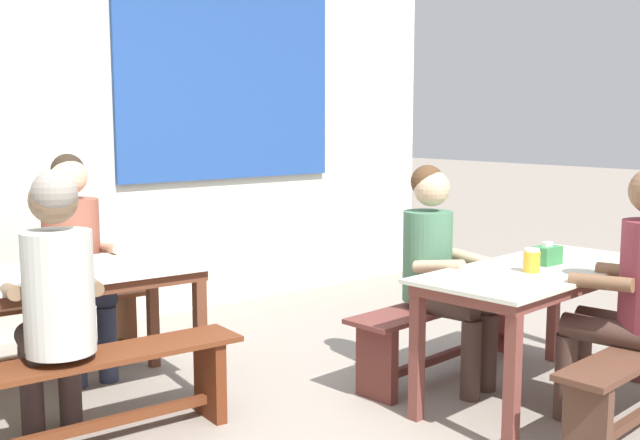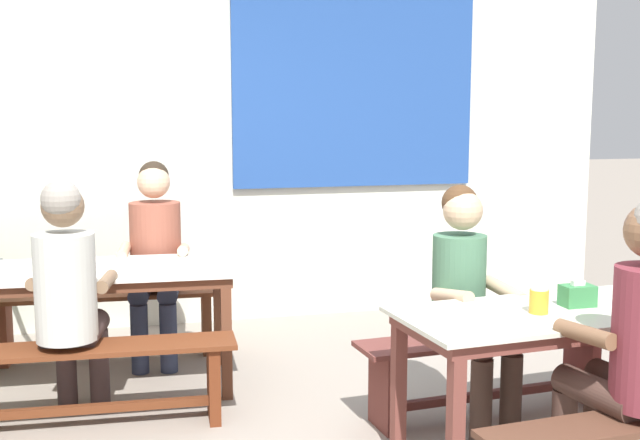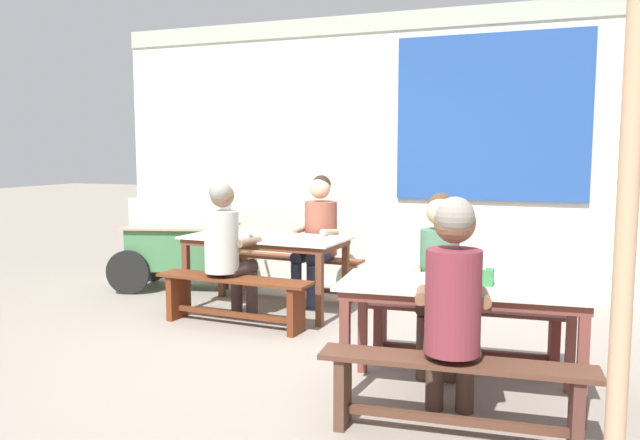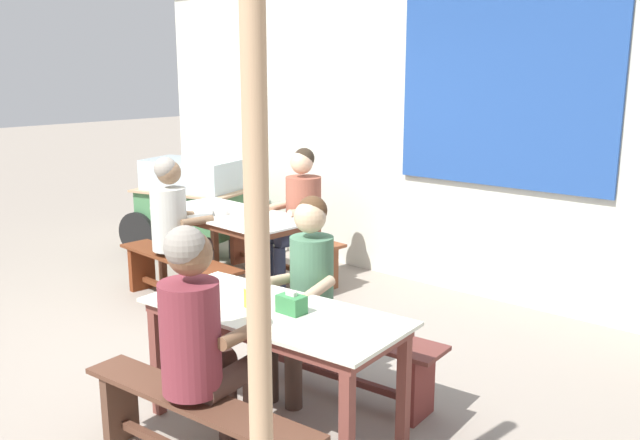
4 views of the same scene
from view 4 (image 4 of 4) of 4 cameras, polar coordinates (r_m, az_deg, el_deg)
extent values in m
plane|color=gray|center=(5.23, -10.71, -10.71)|extent=(40.00, 40.00, 0.00)
cube|color=silver|center=(6.71, 6.34, 7.36)|extent=(6.64, 0.12, 2.88)
cube|color=#244994|center=(6.02, 15.19, 10.94)|extent=(1.98, 0.03, 1.73)
cube|color=white|center=(6.33, -7.41, 0.46)|extent=(1.64, 0.85, 0.02)
cube|color=brown|center=(6.33, -7.40, 0.12)|extent=(1.56, 0.79, 0.06)
cube|color=brown|center=(6.11, -0.75, -3.73)|extent=(0.06, 0.06, 0.66)
cube|color=brown|center=(5.69, -5.33, -5.02)|extent=(0.06, 0.06, 0.66)
cube|color=brown|center=(7.16, -8.87, -1.40)|extent=(0.06, 0.06, 0.66)
cube|color=brown|center=(6.81, -13.17, -2.32)|extent=(0.06, 0.06, 0.66)
cube|color=silver|center=(3.83, -3.94, -7.67)|extent=(1.59, 0.79, 0.02)
cube|color=brown|center=(3.85, -3.93, -8.24)|extent=(1.50, 0.72, 0.06)
cube|color=brown|center=(3.84, 7.04, -14.19)|extent=(0.06, 0.06, 0.65)
cube|color=brown|center=(3.43, 2.28, -17.64)|extent=(0.06, 0.06, 0.65)
cube|color=brown|center=(4.60, -8.25, -9.51)|extent=(0.06, 0.06, 0.65)
cube|color=brown|center=(4.27, -13.54, -11.60)|extent=(0.06, 0.06, 0.65)
cube|color=brown|center=(6.77, -3.31, -1.20)|extent=(1.56, 0.36, 0.03)
cube|color=brown|center=(6.38, 0.68, -4.13)|extent=(0.07, 0.23, 0.42)
cube|color=brown|center=(7.31, -6.74, -2.01)|extent=(0.07, 0.23, 0.42)
cube|color=brown|center=(6.86, -3.28, -3.84)|extent=(1.27, 0.12, 0.04)
cube|color=#612E17|center=(6.05, -11.83, -3.14)|extent=(1.50, 0.38, 0.03)
cube|color=#5F2914|center=(5.63, -8.17, -6.57)|extent=(0.07, 0.25, 0.42)
cube|color=maroon|center=(6.63, -14.76, -3.91)|extent=(0.07, 0.25, 0.42)
cube|color=#612E17|center=(6.15, -11.70, -6.07)|extent=(1.21, 0.12, 0.04)
cube|color=brown|center=(4.39, 1.31, -9.06)|extent=(1.50, 0.42, 0.03)
cube|color=maroon|center=(4.18, 8.45, -13.67)|extent=(0.08, 0.26, 0.42)
cube|color=brown|center=(4.83, -4.82, -9.85)|extent=(0.08, 0.26, 0.42)
cube|color=brown|center=(4.52, 1.29, -12.91)|extent=(1.20, 0.14, 0.04)
cube|color=#543224|center=(3.56, -10.41, -14.78)|extent=(1.50, 0.36, 0.03)
cube|color=#523527|center=(4.09, -16.48, -14.76)|extent=(0.08, 0.21, 0.42)
cube|color=#437B4B|center=(7.72, -10.70, 0.68)|extent=(1.25, 0.89, 0.47)
cube|color=silver|center=(7.64, -10.83, 3.68)|extent=(1.13, 0.80, 0.35)
cube|color=tan|center=(7.67, -10.78, 2.46)|extent=(1.35, 0.99, 0.02)
cylinder|color=black|center=(8.34, -12.07, -0.12)|extent=(0.48, 0.17, 0.49)
cylinder|color=black|center=(7.83, -15.14, -1.12)|extent=(0.48, 0.17, 0.49)
cylinder|color=#333333|center=(7.51, -7.50, -2.31)|extent=(0.05, 0.05, 0.24)
cylinder|color=#3F3F3F|center=(7.27, -6.04, 1.22)|extent=(0.20, 0.61, 0.04)
cylinder|color=#2C344C|center=(6.44, -4.40, -3.88)|extent=(0.11, 0.11, 0.44)
cylinder|color=#2C344C|center=(6.30, -3.40, -4.23)|extent=(0.11, 0.11, 0.44)
cylinder|color=#2C344C|center=(6.48, -3.15, -1.26)|extent=(0.18, 0.42, 0.13)
cylinder|color=#2C344C|center=(6.34, -2.13, -1.56)|extent=(0.18, 0.42, 0.13)
cylinder|color=brown|center=(6.47, -1.39, 1.19)|extent=(0.34, 0.34, 0.56)
sphere|color=tan|center=(6.38, -1.55, 4.85)|extent=(0.22, 0.22, 0.22)
sphere|color=#2D2319|center=(6.40, -1.35, 5.21)|extent=(0.20, 0.20, 0.20)
cylinder|color=tan|center=(6.50, -3.69, 1.12)|extent=(0.11, 0.31, 0.08)
cylinder|color=tan|center=(6.21, -1.52, 0.60)|extent=(0.11, 0.31, 0.10)
cylinder|color=#483029|center=(3.86, -5.63, -15.79)|extent=(0.11, 0.11, 0.44)
cylinder|color=#483029|center=(3.96, -7.77, -15.06)|extent=(0.11, 0.11, 0.44)
cylinder|color=#483029|center=(3.61, -7.55, -13.12)|extent=(0.19, 0.42, 0.13)
cylinder|color=#483029|center=(3.71, -9.74, -12.40)|extent=(0.19, 0.42, 0.13)
cylinder|color=maroon|center=(3.43, -10.83, -9.69)|extent=(0.30, 0.30, 0.56)
sphere|color=brown|center=(3.30, -10.90, -2.76)|extent=(0.22, 0.22, 0.22)
sphere|color=gray|center=(3.27, -11.29, -2.22)|extent=(0.21, 0.21, 0.21)
cylinder|color=brown|center=(3.45, -6.67, -9.58)|extent=(0.12, 0.31, 0.08)
cylinder|color=brown|center=(3.66, -10.87, -8.39)|extent=(0.12, 0.31, 0.08)
cylinder|color=#40302F|center=(6.28, -9.34, -4.45)|extent=(0.11, 0.11, 0.44)
cylinder|color=#40302F|center=(6.43, -10.15, -4.07)|extent=(0.11, 0.11, 0.44)
cylinder|color=#40302F|center=(6.13, -10.74, -2.29)|extent=(0.19, 0.38, 0.13)
cylinder|color=#40302F|center=(6.28, -11.53, -1.95)|extent=(0.19, 0.38, 0.13)
cylinder|color=#B7B9B0|center=(6.07, -12.59, 0.07)|extent=(0.31, 0.31, 0.55)
sphere|color=brown|center=(6.01, -12.61, 3.94)|extent=(0.21, 0.21, 0.21)
sphere|color=gray|center=(5.99, -12.89, 4.26)|extent=(0.20, 0.20, 0.20)
cylinder|color=brown|center=(6.00, -10.31, -0.09)|extent=(0.12, 0.31, 0.07)
cylinder|color=brown|center=(6.31, -11.85, 0.45)|extent=(0.12, 0.31, 0.11)
cylinder|color=#433128|center=(4.35, -4.26, -12.27)|extent=(0.11, 0.11, 0.44)
cylinder|color=#433128|center=(4.26, -2.25, -12.83)|extent=(0.11, 0.11, 0.44)
cylinder|color=#433128|center=(4.38, -2.94, -8.23)|extent=(0.19, 0.41, 0.13)
cylinder|color=#433128|center=(4.28, -0.95, -8.70)|extent=(0.19, 0.41, 0.13)
cylinder|color=#477356|center=(4.39, -0.70, -4.72)|extent=(0.28, 0.28, 0.52)
sphere|color=tan|center=(4.27, -0.86, 0.25)|extent=(0.21, 0.21, 0.21)
sphere|color=#4C331E|center=(4.29, -0.64, 0.80)|extent=(0.19, 0.19, 0.19)
cylinder|color=tan|center=(4.34, -3.79, -5.16)|extent=(0.12, 0.31, 0.11)
cylinder|color=tan|center=(4.16, -0.16, -5.89)|extent=(0.12, 0.31, 0.11)
cube|color=#368046|center=(3.76, -2.41, -7.09)|extent=(0.15, 0.10, 0.10)
cube|color=white|center=(3.74, -2.42, -6.19)|extent=(0.06, 0.03, 0.02)
cylinder|color=gold|center=(3.88, -5.80, -6.46)|extent=(0.09, 0.09, 0.11)
cylinder|color=white|center=(3.85, -5.82, -5.58)|extent=(0.08, 0.08, 0.02)
cylinder|color=silver|center=(6.29, -8.37, 0.65)|extent=(0.15, 0.15, 0.04)
cylinder|color=tan|center=(2.53, -5.20, -6.63)|extent=(0.09, 0.09, 2.45)
camera|label=1|loc=(6.00, -46.56, 3.63)|focal=42.05mm
camera|label=2|loc=(4.61, -56.66, 1.92)|focal=44.26mm
camera|label=3|loc=(2.53, -80.24, -9.27)|focal=34.82mm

